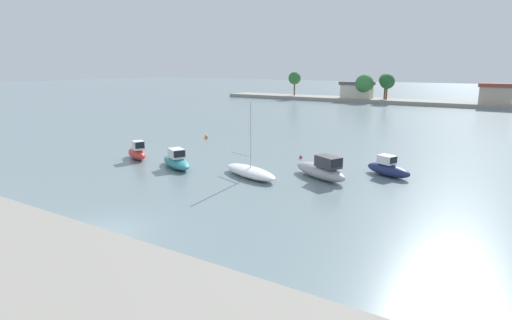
{
  "coord_description": "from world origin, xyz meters",
  "views": [
    {
      "loc": [
        16.25,
        -11.98,
        8.08
      ],
      "look_at": [
        -1.02,
        15.76,
        0.47
      ],
      "focal_mm": 28.52,
      "sensor_mm": 36.0,
      "label": 1
    }
  ],
  "objects_px": {
    "moored_boat_1": "(176,161)",
    "moored_boat_0": "(137,152)",
    "moored_boat_2": "(250,172)",
    "mooring_buoy_0": "(206,137)",
    "moored_boat_3": "(321,170)",
    "moored_boat_4": "(388,169)",
    "mooring_buoy_1": "(301,157)"
  },
  "relations": [
    {
      "from": "moored_boat_0",
      "to": "moored_boat_1",
      "type": "bearing_deg",
      "value": 21.23
    },
    {
      "from": "moored_boat_4",
      "to": "mooring_buoy_1",
      "type": "bearing_deg",
      "value": -169.13
    },
    {
      "from": "moored_boat_4",
      "to": "moored_boat_1",
      "type": "bearing_deg",
      "value": -133.15
    },
    {
      "from": "mooring_buoy_0",
      "to": "mooring_buoy_1",
      "type": "bearing_deg",
      "value": -14.58
    },
    {
      "from": "mooring_buoy_0",
      "to": "moored_boat_1",
      "type": "bearing_deg",
      "value": -61.48
    },
    {
      "from": "moored_boat_2",
      "to": "mooring_buoy_1",
      "type": "height_order",
      "value": "moored_boat_2"
    },
    {
      "from": "moored_boat_3",
      "to": "moored_boat_4",
      "type": "distance_m",
      "value": 5.17
    },
    {
      "from": "moored_boat_0",
      "to": "moored_boat_2",
      "type": "height_order",
      "value": "moored_boat_2"
    },
    {
      "from": "moored_boat_2",
      "to": "mooring_buoy_1",
      "type": "distance_m",
      "value": 7.6
    },
    {
      "from": "mooring_buoy_0",
      "to": "moored_boat_4",
      "type": "bearing_deg",
      "value": -14.0
    },
    {
      "from": "moored_boat_0",
      "to": "mooring_buoy_1",
      "type": "xyz_separation_m",
      "value": [
        12.17,
        7.9,
        -0.46
      ]
    },
    {
      "from": "moored_boat_2",
      "to": "mooring_buoy_0",
      "type": "distance_m",
      "value": 17.16
    },
    {
      "from": "moored_boat_1",
      "to": "moored_boat_2",
      "type": "distance_m",
      "value": 6.67
    },
    {
      "from": "moored_boat_4",
      "to": "mooring_buoy_0",
      "type": "relative_size",
      "value": 9.56
    },
    {
      "from": "moored_boat_3",
      "to": "mooring_buoy_1",
      "type": "relative_size",
      "value": 18.46
    },
    {
      "from": "moored_boat_3",
      "to": "mooring_buoy_0",
      "type": "relative_size",
      "value": 12.82
    },
    {
      "from": "moored_boat_2",
      "to": "moored_boat_4",
      "type": "bearing_deg",
      "value": 53.63
    },
    {
      "from": "moored_boat_0",
      "to": "mooring_buoy_0",
      "type": "xyz_separation_m",
      "value": [
        -1.4,
        11.43,
        -0.4
      ]
    },
    {
      "from": "moored_boat_3",
      "to": "mooring_buoy_1",
      "type": "xyz_separation_m",
      "value": [
        -4.18,
        5.23,
        -0.52
      ]
    },
    {
      "from": "moored_boat_0",
      "to": "mooring_buoy_0",
      "type": "distance_m",
      "value": 11.53
    },
    {
      "from": "moored_boat_2",
      "to": "mooring_buoy_0",
      "type": "bearing_deg",
      "value": 159.75
    },
    {
      "from": "moored_boat_0",
      "to": "moored_boat_1",
      "type": "height_order",
      "value": "moored_boat_0"
    },
    {
      "from": "moored_boat_0",
      "to": "moored_boat_4",
      "type": "height_order",
      "value": "moored_boat_0"
    },
    {
      "from": "moored_boat_0",
      "to": "moored_boat_4",
      "type": "bearing_deg",
      "value": 42.65
    },
    {
      "from": "moored_boat_1",
      "to": "mooring_buoy_1",
      "type": "distance_m",
      "value": 10.97
    },
    {
      "from": "moored_boat_3",
      "to": "mooring_buoy_0",
      "type": "distance_m",
      "value": 19.8
    },
    {
      "from": "mooring_buoy_0",
      "to": "moored_boat_0",
      "type": "bearing_deg",
      "value": -83.0
    },
    {
      "from": "moored_boat_1",
      "to": "moored_boat_3",
      "type": "height_order",
      "value": "moored_boat_3"
    },
    {
      "from": "moored_boat_1",
      "to": "moored_boat_2",
      "type": "bearing_deg",
      "value": 34.96
    },
    {
      "from": "moored_boat_1",
      "to": "moored_boat_0",
      "type": "bearing_deg",
      "value": -156.39
    },
    {
      "from": "mooring_buoy_0",
      "to": "moored_boat_3",
      "type": "bearing_deg",
      "value": -26.27
    },
    {
      "from": "moored_boat_3",
      "to": "moored_boat_4",
      "type": "bearing_deg",
      "value": 67.18
    }
  ]
}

